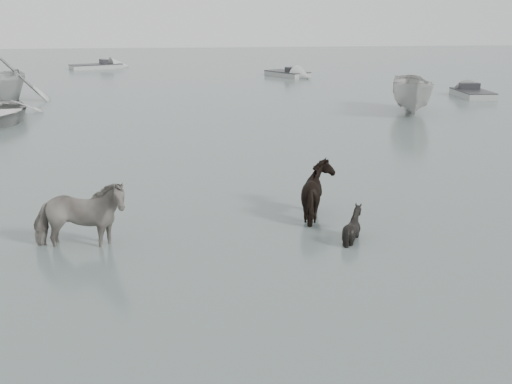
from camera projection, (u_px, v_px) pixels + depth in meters
ground at (248, 254)px, 13.64m from camera, size 140.00×140.00×0.00m
pony_pinto at (79, 209)px, 13.77m from camera, size 2.19×1.11×1.79m
pony_dark at (321, 185)px, 15.92m from camera, size 1.63×1.81×1.58m
pony_black at (353, 216)px, 14.40m from camera, size 1.24×1.18×1.10m
rowboat_trail at (0, 74)px, 34.82m from camera, size 5.55×6.27×3.06m
boat_small at (413, 93)px, 31.38m from camera, size 3.12×5.33×1.93m
skiff_port at (473, 91)px, 36.92m from camera, size 1.79×4.44×0.75m
skiff_mid at (287, 71)px, 47.60m from camera, size 3.90×4.97×0.75m
skiff_far at (96, 64)px, 53.40m from camera, size 5.93×3.78×0.75m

